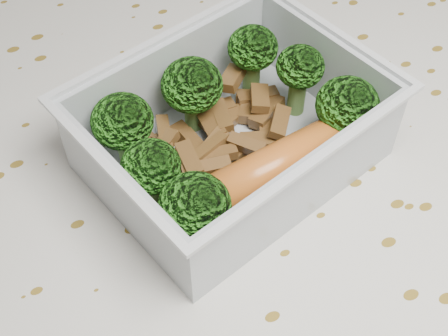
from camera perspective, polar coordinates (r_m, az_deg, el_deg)
name	(u,v)px	position (r m, az deg, el deg)	size (l,w,h in m)	color
dining_table	(214,263)	(0.48, -0.92, -8.65)	(1.40, 0.90, 0.75)	brown
tablecloth	(213,225)	(0.43, -1.00, -5.26)	(1.46, 0.96, 0.19)	silver
lunch_container	(232,138)	(0.40, 0.76, 2.73)	(0.21, 0.18, 0.06)	silver
broccoli_florets	(223,118)	(0.39, -0.11, 4.60)	(0.17, 0.14, 0.06)	#608C3F
meat_pile	(224,131)	(0.41, -0.02, 3.40)	(0.11, 0.08, 0.03)	brown
sausage	(278,165)	(0.38, 4.92, 0.23)	(0.16, 0.04, 0.03)	#C36120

